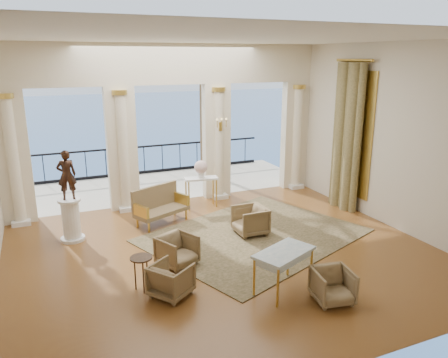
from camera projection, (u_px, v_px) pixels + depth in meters
name	position (u px, v px, depth m)	size (l,w,h in m)	color
floor	(225.00, 253.00, 9.52)	(9.00, 9.00, 0.00)	#512C13
room_walls	(250.00, 130.00, 7.76)	(9.00, 9.00, 9.00)	beige
arcade	(170.00, 114.00, 12.20)	(9.00, 0.56, 4.50)	beige
terrace	(156.00, 186.00, 14.66)	(10.00, 3.60, 0.10)	beige
balustrade	(144.00, 163.00, 15.95)	(9.00, 0.06, 1.03)	black
palm_tree	(202.00, 58.00, 15.01)	(2.00, 2.00, 4.50)	#4C3823
sea	(63.00, 128.00, 64.18)	(160.00, 160.00, 0.00)	#255494
curtain	(346.00, 137.00, 11.94)	(0.33, 1.40, 4.09)	brown
window_frame	(352.00, 134.00, 11.99)	(0.04, 1.60, 3.40)	gold
wall_sconce	(221.00, 126.00, 12.55)	(0.30, 0.11, 0.33)	gold
rug	(254.00, 235.00, 10.47)	(4.77, 3.71, 0.02)	#2E3017
armchair_a	(177.00, 249.00, 8.91)	(0.69, 0.64, 0.71)	#4F3F25
armchair_b	(333.00, 284.00, 7.58)	(0.64, 0.60, 0.66)	#4F3F25
armchair_c	(250.00, 219.00, 10.49)	(0.73, 0.68, 0.75)	#4F3F25
armchair_d	(171.00, 278.00, 7.78)	(0.65, 0.61, 0.67)	#4F3F25
settee	(159.00, 205.00, 11.21)	(1.55, 1.14, 0.95)	#4F3F25
game_table	(284.00, 255.00, 7.84)	(1.30, 1.03, 0.78)	#95B2BE
pedestal	(71.00, 221.00, 10.10)	(0.55, 0.55, 1.01)	silver
statue	(67.00, 175.00, 9.80)	(0.42, 0.27, 1.14)	black
console_table	(201.00, 183.00, 12.25)	(0.97, 0.50, 0.88)	silver
urn	(201.00, 168.00, 12.13)	(0.37, 0.37, 0.49)	white
side_table	(141.00, 262.00, 7.89)	(0.41, 0.41, 0.66)	black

